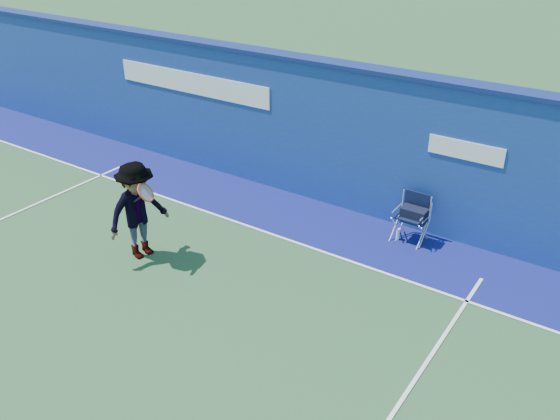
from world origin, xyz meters
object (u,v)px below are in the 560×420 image
Objects in this scene: directors_chair_right at (410,227)px; water_bottle at (398,234)px; directors_chair_left at (414,224)px; tennis_player at (138,210)px.

water_bottle is at bearing -147.37° from directors_chair_right.
directors_chair_left reaches higher than water_bottle.
directors_chair_right is 5.17m from tennis_player.
directors_chair_right is at bearing -145.13° from directors_chair_left.
directors_chair_left is 0.36m from water_bottle.
directors_chair_left is 0.09m from directors_chair_right.
directors_chair_left is 5.24m from tennis_player.
directors_chair_left is at bearing 34.87° from directors_chair_right.
tennis_player is at bearing -139.52° from water_bottle.
directors_chair_right is 0.27m from water_bottle.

